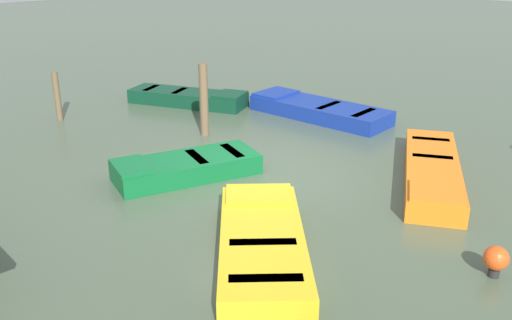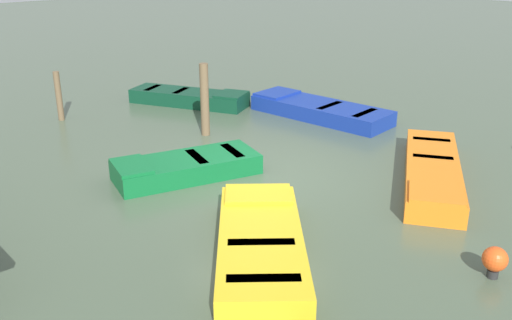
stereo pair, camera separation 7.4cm
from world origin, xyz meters
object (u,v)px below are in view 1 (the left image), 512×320
(rowboat_dark_green, at_px, (189,97))
(rowboat_green, at_px, (186,167))
(rowboat_orange, at_px, (432,171))
(mooring_piling_near_right, at_px, (204,100))
(mooring_piling_mid_right, at_px, (57,96))
(marker_buoy, at_px, (496,259))
(rowboat_blue, at_px, (318,109))
(rowboat_yellow, at_px, (262,243))

(rowboat_dark_green, xyz_separation_m, rowboat_green, (-4.49, 3.27, 0.00))
(rowboat_orange, distance_m, mooring_piling_near_right, 5.67)
(mooring_piling_mid_right, height_order, mooring_piling_near_right, mooring_piling_near_right)
(rowboat_green, height_order, marker_buoy, marker_buoy)
(rowboat_green, bearing_deg, rowboat_blue, -153.52)
(rowboat_blue, relative_size, marker_buoy, 8.47)
(mooring_piling_mid_right, xyz_separation_m, marker_buoy, (-11.50, -1.38, -0.38))
(rowboat_blue, distance_m, rowboat_green, 5.28)
(rowboat_dark_green, height_order, mooring_piling_near_right, mooring_piling_near_right)
(rowboat_orange, height_order, mooring_piling_mid_right, mooring_piling_mid_right)
(rowboat_blue, height_order, mooring_piling_mid_right, mooring_piling_mid_right)
(rowboat_blue, xyz_separation_m, mooring_piling_near_right, (0.84, 3.25, 0.68))
(rowboat_orange, bearing_deg, mooring_piling_mid_right, -101.00)
(rowboat_yellow, relative_size, rowboat_blue, 0.85)
(rowboat_yellow, height_order, rowboat_dark_green, same)
(rowboat_dark_green, distance_m, mooring_piling_mid_right, 3.69)
(mooring_piling_mid_right, bearing_deg, rowboat_dark_green, -105.97)
(rowboat_blue, height_order, marker_buoy, marker_buoy)
(marker_buoy, bearing_deg, rowboat_blue, -29.71)
(rowboat_yellow, relative_size, marker_buoy, 7.23)
(rowboat_green, height_order, mooring_piling_near_right, mooring_piling_near_right)
(rowboat_blue, bearing_deg, marker_buoy, 142.94)
(rowboat_blue, xyz_separation_m, mooring_piling_mid_right, (4.43, 5.42, 0.44))
(mooring_piling_mid_right, height_order, marker_buoy, mooring_piling_mid_right)
(rowboat_yellow, bearing_deg, mooring_piling_mid_right, 35.50)
(marker_buoy, bearing_deg, mooring_piling_mid_right, 6.84)
(rowboat_orange, height_order, marker_buoy, marker_buoy)
(mooring_piling_mid_right, bearing_deg, rowboat_blue, -129.26)
(mooring_piling_near_right, bearing_deg, rowboat_blue, -104.46)
(rowboat_blue, relative_size, rowboat_orange, 1.01)
(rowboat_yellow, bearing_deg, rowboat_blue, -14.06)
(rowboat_orange, xyz_separation_m, mooring_piling_mid_right, (8.97, 3.80, 0.44))
(rowboat_green, bearing_deg, mooring_piling_near_right, -120.45)
(rowboat_dark_green, relative_size, rowboat_orange, 0.89)
(mooring_piling_mid_right, distance_m, mooring_piling_near_right, 4.20)
(rowboat_orange, bearing_deg, rowboat_yellow, -35.45)
(rowboat_yellow, height_order, rowboat_blue, same)
(rowboat_orange, bearing_deg, rowboat_green, -78.29)
(rowboat_blue, bearing_deg, rowboat_dark_green, 21.67)
(mooring_piling_mid_right, bearing_deg, rowboat_green, -177.45)
(rowboat_yellow, distance_m, rowboat_dark_green, 8.91)
(mooring_piling_mid_right, relative_size, marker_buoy, 2.75)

